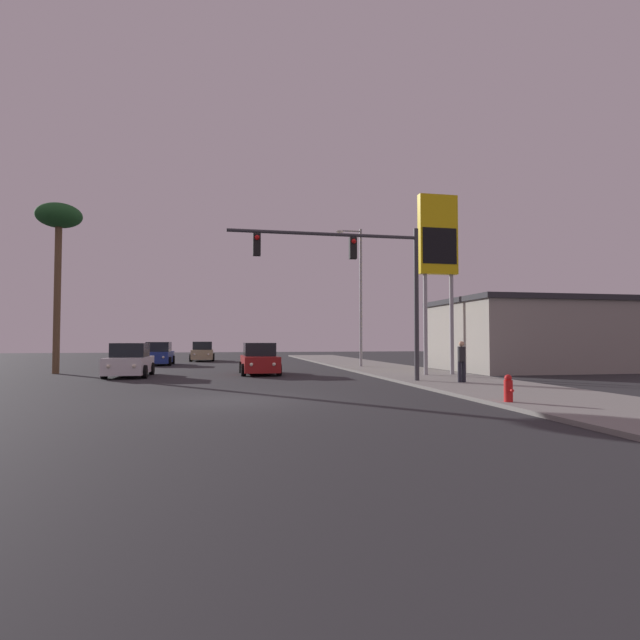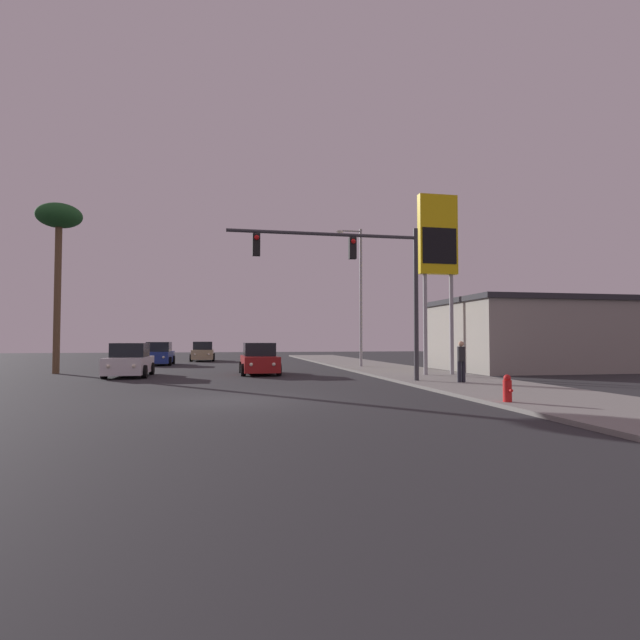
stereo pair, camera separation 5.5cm
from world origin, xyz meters
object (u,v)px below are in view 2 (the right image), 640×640
object	(u,v)px
car_red	(259,360)
car_blue	(159,355)
traffic_light_mast	(363,270)
gas_station_sign	(438,245)
car_white	(130,361)
fire_hydrant	(507,389)
pedestrian_on_sidewalk	(461,360)
car_tan	(203,352)
palm_tree_near	(59,226)
street_lamp	(359,290)

from	to	relation	value
car_red	car_blue	xyz separation A→B (m)	(-6.50, 11.31, 0.00)
car_red	traffic_light_mast	xyz separation A→B (m)	(3.80, -6.86, 4.01)
car_red	traffic_light_mast	bearing A→B (deg)	118.17
traffic_light_mast	gas_station_sign	bearing A→B (deg)	33.14
car_white	gas_station_sign	bearing A→B (deg)	168.60
fire_hydrant	pedestrian_on_sidewalk	bearing A→B (deg)	74.08
fire_hydrant	pedestrian_on_sidewalk	xyz separation A→B (m)	(1.76, 6.16, 0.55)
car_white	traffic_light_mast	distance (m)	12.77
car_blue	fire_hydrant	bearing A→B (deg)	116.57
car_blue	traffic_light_mast	size ratio (longest dim) A/B	0.53
car_white	car_blue	world-z (taller)	same
car_tan	traffic_light_mast	distance (m)	25.97
car_blue	gas_station_sign	xyz separation A→B (m)	(15.11, -15.03, 5.86)
car_tan	palm_tree_near	world-z (taller)	palm_tree_near
car_white	palm_tree_near	xyz separation A→B (m)	(-4.33, 3.07, 7.37)
traffic_light_mast	fire_hydrant	bearing A→B (deg)	-74.55
pedestrian_on_sidewalk	palm_tree_near	distance (m)	22.45
car_blue	gas_station_sign	world-z (taller)	gas_station_sign
street_lamp	palm_tree_near	xyz separation A→B (m)	(-17.65, -1.90, 3.01)
car_blue	traffic_light_mast	bearing A→B (deg)	120.34
street_lamp	palm_tree_near	size ratio (longest dim) A/B	0.96
car_red	car_white	bearing A→B (deg)	3.35
car_white	car_tan	world-z (taller)	same
car_tan	palm_tree_near	bearing A→B (deg)	63.96
gas_station_sign	car_white	bearing A→B (deg)	167.89
pedestrian_on_sidewalk	street_lamp	bearing A→B (deg)	93.57
car_red	gas_station_sign	distance (m)	11.05
car_tan	traffic_light_mast	size ratio (longest dim) A/B	0.53
car_white	palm_tree_near	distance (m)	9.08
street_lamp	pedestrian_on_sidewalk	world-z (taller)	street_lamp
fire_hydrant	pedestrian_on_sidewalk	size ratio (longest dim) A/B	0.46
traffic_light_mast	street_lamp	xyz separation A→B (m)	(3.01, 11.36, 0.35)
traffic_light_mast	car_tan	bearing A→B (deg)	106.74
street_lamp	pedestrian_on_sidewalk	bearing A→B (deg)	-86.43
car_white	traffic_light_mast	size ratio (longest dim) A/B	0.53
palm_tree_near	street_lamp	bearing A→B (deg)	6.15
traffic_light_mast	palm_tree_near	bearing A→B (deg)	147.14
car_blue	traffic_light_mast	xyz separation A→B (m)	(10.30, -18.17, 4.01)
car_white	car_tan	distance (m)	18.41
car_blue	fire_hydrant	world-z (taller)	car_blue
car_blue	street_lamp	size ratio (longest dim) A/B	0.48
car_red	palm_tree_near	size ratio (longest dim) A/B	0.46
gas_station_sign	car_tan	bearing A→B (deg)	119.66
traffic_light_mast	pedestrian_on_sidewalk	bearing A→B (deg)	-17.75
car_white	pedestrian_on_sidewalk	size ratio (longest dim) A/B	2.59
gas_station_sign	pedestrian_on_sidewalk	bearing A→B (deg)	-103.15
car_blue	palm_tree_near	xyz separation A→B (m)	(-4.34, -8.72, 7.37)
car_red	traffic_light_mast	size ratio (longest dim) A/B	0.53
car_tan	gas_station_sign	distance (m)	25.34
car_red	pedestrian_on_sidewalk	distance (m)	11.08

